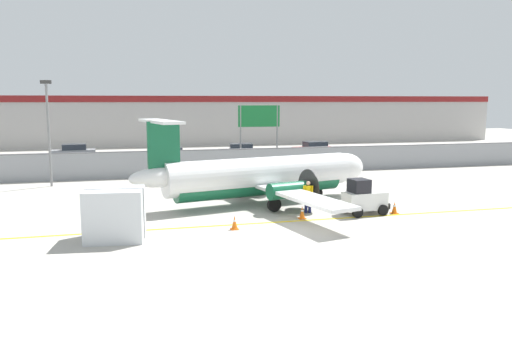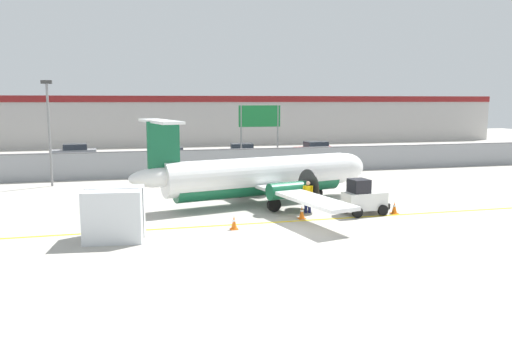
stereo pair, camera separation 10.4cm
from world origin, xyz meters
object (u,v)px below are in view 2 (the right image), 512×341
object	(u,v)px
cargo_container	(114,214)
traffic_cone_near_right	(394,208)
commuter_airplane	(264,176)
parked_car_0	(74,152)
baggage_tug	(364,198)
parked_car_2	(241,152)
traffic_cone_near_left	(226,193)
parked_car_3	(315,149)
ground_crew_worker	(308,195)
parked_car_1	(170,156)
traffic_cone_far_right	(234,223)
apron_light_pole	(49,124)
highway_sign	(260,122)
traffic_cone_far_left	(302,213)

from	to	relation	value
cargo_container	traffic_cone_near_right	world-z (taller)	cargo_container
commuter_airplane	parked_car_0	xyz separation A→B (m)	(-12.93, 23.92, -0.71)
baggage_tug	parked_car_2	xyz separation A→B (m)	(-1.34, 24.46, 0.04)
baggage_tug	traffic_cone_near_left	xyz separation A→B (m)	(-6.21, 6.07, -0.54)
traffic_cone_near_right	parked_car_3	bearing A→B (deg)	78.84
baggage_tug	ground_crew_worker	bearing A→B (deg)	153.85
baggage_tug	parked_car_2	distance (m)	24.50
cargo_container	parked_car_1	bearing A→B (deg)	86.94
baggage_tug	traffic_cone_far_right	bearing A→B (deg)	-174.30
traffic_cone_near_left	parked_car_0	size ratio (longest dim) A/B	0.15
traffic_cone_near_left	apron_light_pole	size ratio (longest dim) A/B	0.09
commuter_airplane	parked_car_1	bearing A→B (deg)	89.97
commuter_airplane	traffic_cone_near_right	size ratio (longest dim) A/B	24.93
traffic_cone_near_left	highway_sign	world-z (taller)	highway_sign
ground_crew_worker	parked_car_2	xyz separation A→B (m)	(1.37, 23.44, -0.06)
cargo_container	ground_crew_worker	bearing A→B (deg)	22.80
commuter_airplane	traffic_cone_near_right	xyz separation A→B (m)	(5.98, -4.23, -1.29)
cargo_container	parked_car_0	bearing A→B (deg)	105.70
traffic_cone_far_right	parked_car_0	distance (m)	30.99
parked_car_0	cargo_container	bearing A→B (deg)	95.50
traffic_cone_near_right	highway_sign	bearing A→B (deg)	99.07
ground_crew_worker	highway_sign	world-z (taller)	highway_sign
cargo_container	traffic_cone_far_right	world-z (taller)	cargo_container
baggage_tug	ground_crew_worker	size ratio (longest dim) A/B	1.43
traffic_cone_near_left	traffic_cone_far_left	size ratio (longest dim) A/B	1.00
cargo_container	traffic_cone_near_left	xyz separation A→B (m)	(6.25, 7.89, -0.79)
parked_car_3	apron_light_pole	distance (m)	26.81
parked_car_1	parked_car_2	distance (m)	7.53
traffic_cone_far_right	parked_car_1	size ratio (longest dim) A/B	0.15
baggage_tug	highway_sign	distance (m)	17.82
parked_car_1	parked_car_2	xyz separation A→B (m)	(7.10, 2.50, 0.00)
ground_crew_worker	highway_sign	distance (m)	16.83
parked_car_2	apron_light_pole	xyz separation A→B (m)	(-15.83, -11.32, 3.41)
parked_car_0	apron_light_pole	size ratio (longest dim) A/B	0.59
cargo_container	parked_car_1	distance (m)	24.13
cargo_container	traffic_cone_near_right	bearing A→B (deg)	12.82
traffic_cone_far_right	highway_sign	size ratio (longest dim) A/B	0.12
traffic_cone_near_right	traffic_cone_far_right	size ratio (longest dim) A/B	1.00
parked_car_2	parked_car_3	distance (m)	7.99
ground_crew_worker	traffic_cone_near_left	bearing A→B (deg)	44.83
cargo_container	parked_car_3	bearing A→B (deg)	61.07
parked_car_1	apron_light_pole	bearing A→B (deg)	50.07
traffic_cone_far_right	parked_car_2	world-z (taller)	parked_car_2
baggage_tug	parked_car_0	size ratio (longest dim) A/B	0.56
parked_car_2	apron_light_pole	size ratio (longest dim) A/B	0.60
traffic_cone_far_left	traffic_cone_far_right	size ratio (longest dim) A/B	1.00
traffic_cone_near_left	traffic_cone_far_right	world-z (taller)	same
ground_crew_worker	apron_light_pole	xyz separation A→B (m)	(-14.46, 12.12, 3.35)
commuter_airplane	ground_crew_worker	world-z (taller)	commuter_airplane
commuter_airplane	parked_car_3	size ratio (longest dim) A/B	3.66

